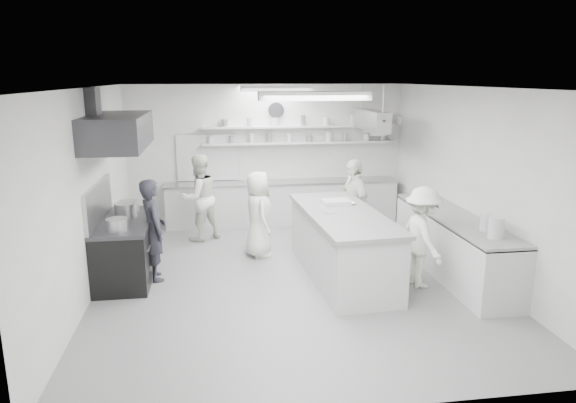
{
  "coord_description": "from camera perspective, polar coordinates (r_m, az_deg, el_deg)",
  "views": [
    {
      "loc": [
        -1.19,
        -7.8,
        3.16
      ],
      "look_at": [
        0.04,
        0.6,
        1.12
      ],
      "focal_mm": 32.49,
      "sensor_mm": 36.0,
      "label": 1
    }
  ],
  "objects": [
    {
      "name": "right_counter",
      "position": [
        8.93,
        17.64,
        -4.65
      ],
      "size": [
        0.74,
        3.3,
        0.94
      ],
      "primitive_type": "cube",
      "color": "silver",
      "rests_on": "floor"
    },
    {
      "name": "back_counter",
      "position": [
        11.42,
        -0.61,
        -0.13
      ],
      "size": [
        5.0,
        0.6,
        0.92
      ],
      "primitive_type": "cube",
      "color": "silver",
      "rests_on": "floor"
    },
    {
      "name": "bowl_island_a",
      "position": [
        8.8,
        6.42,
        -0.33
      ],
      "size": [
        0.37,
        0.37,
        0.07
      ],
      "primitive_type": "imported",
      "rotation": [
        0.0,
        0.0,
        0.43
      ],
      "color": "#A7A8A9",
      "rests_on": "prep_island"
    },
    {
      "name": "stove",
      "position": [
        8.75,
        -17.26,
        -5.13
      ],
      "size": [
        0.8,
        1.8,
        0.9
      ],
      "primitive_type": "cube",
      "color": "black",
      "rests_on": "floor"
    },
    {
      "name": "bowl_island_b",
      "position": [
        8.19,
        4.32,
        -1.36
      ],
      "size": [
        0.22,
        0.22,
        0.07
      ],
      "primitive_type": "imported",
      "rotation": [
        0.0,
        0.0,
        -0.06
      ],
      "color": "silver",
      "rests_on": "prep_island"
    },
    {
      "name": "wall_clock",
      "position": [
        11.37,
        -1.32,
        9.96
      ],
      "size": [
        0.32,
        0.05,
        0.32
      ],
      "primitive_type": "cylinder",
      "rotation": [
        1.57,
        0.0,
        0.0
      ],
      "color": "silver",
      "rests_on": "wall_back"
    },
    {
      "name": "cook_back",
      "position": [
        10.32,
        -9.72,
        0.42
      ],
      "size": [
        1.04,
        0.98,
        1.7
      ],
      "primitive_type": "imported",
      "rotation": [
        0.0,
        0.0,
        -2.6
      ],
      "color": "white",
      "rests_on": "floor"
    },
    {
      "name": "cook_stove",
      "position": [
        8.45,
        -14.54,
        -3.03
      ],
      "size": [
        0.56,
        0.69,
        1.62
      ],
      "primitive_type": "imported",
      "rotation": [
        0.0,
        0.0,
        1.89
      ],
      "color": "#292A32",
      "rests_on": "floor"
    },
    {
      "name": "pot_rack",
      "position": [
        10.72,
        9.11,
        8.78
      ],
      "size": [
        0.3,
        1.6,
        0.4
      ],
      "primitive_type": "cube",
      "color": "#A7A8A9",
      "rests_on": "ceiling"
    },
    {
      "name": "cook_island_left",
      "position": [
        9.29,
        -3.3,
        -1.38
      ],
      "size": [
        0.62,
        0.83,
        1.54
      ],
      "primitive_type": "imported",
      "rotation": [
        0.0,
        0.0,
        1.76
      ],
      "color": "white",
      "rests_on": "floor"
    },
    {
      "name": "exhaust_hood",
      "position": [
        8.36,
        -18.17,
        7.32
      ],
      "size": [
        0.85,
        2.0,
        0.5
      ],
      "primitive_type": "cube",
      "color": "#37363B",
      "rests_on": "wall_left"
    },
    {
      "name": "wall_back",
      "position": [
        11.48,
        -2.31,
        5.22
      ],
      "size": [
        6.0,
        0.04,
        3.0
      ],
      "primitive_type": "cube",
      "color": "silver",
      "rests_on": "floor"
    },
    {
      "name": "stove_pot",
      "position": [
        8.76,
        -17.35,
        -1.04
      ],
      "size": [
        0.35,
        0.35,
        0.28
      ],
      "primitive_type": "cylinder",
      "color": "#A7A8A9",
      "rests_on": "stove"
    },
    {
      "name": "floor",
      "position": [
        8.5,
        0.31,
        -8.35
      ],
      "size": [
        6.0,
        7.0,
        0.02
      ],
      "primitive_type": "cube",
      "color": "#989898",
      "rests_on": "ground"
    },
    {
      "name": "wall_right",
      "position": [
        9.01,
        19.56,
        2.14
      ],
      "size": [
        0.04,
        7.0,
        3.0
      ],
      "primitive_type": "cube",
      "color": "silver",
      "rests_on": "floor"
    },
    {
      "name": "shelf_upper",
      "position": [
        11.38,
        1.27,
        8.19
      ],
      "size": [
        4.2,
        0.26,
        0.04
      ],
      "primitive_type": "cube",
      "color": "silver",
      "rests_on": "wall_back"
    },
    {
      "name": "wall_front",
      "position": [
        4.76,
        6.72,
        -6.97
      ],
      "size": [
        6.0,
        0.04,
        3.0
      ],
      "primitive_type": "cube",
      "color": "silver",
      "rests_on": "floor"
    },
    {
      "name": "light_fixture_rear",
      "position": [
        9.67,
        -1.31,
        12.24
      ],
      "size": [
        1.3,
        0.25,
        0.1
      ],
      "primitive_type": "cube",
      "color": "silver",
      "rests_on": "ceiling"
    },
    {
      "name": "shelf_lower",
      "position": [
        11.41,
        1.26,
        6.45
      ],
      "size": [
        4.2,
        0.26,
        0.04
      ],
      "primitive_type": "cube",
      "color": "silver",
      "rests_on": "wall_back"
    },
    {
      "name": "cook_island_right",
      "position": [
        9.57,
        7.18,
        -0.47
      ],
      "size": [
        0.61,
        1.07,
        1.72
      ],
      "primitive_type": "imported",
      "rotation": [
        0.0,
        0.0,
        -1.37
      ],
      "color": "white",
      "rests_on": "floor"
    },
    {
      "name": "light_fixture_front",
      "position": [
        6.12,
        2.93,
        11.47
      ],
      "size": [
        1.3,
        0.25,
        0.1
      ],
      "primitive_type": "cube",
      "color": "silver",
      "rests_on": "ceiling"
    },
    {
      "name": "prep_island",
      "position": [
        8.42,
        5.96,
        -4.86
      ],
      "size": [
        1.22,
        2.85,
        1.03
      ],
      "primitive_type": "cube",
      "rotation": [
        0.0,
        0.0,
        0.06
      ],
      "color": "silver",
      "rests_on": "floor"
    },
    {
      "name": "cook_right",
      "position": [
        8.19,
        14.51,
        -3.81
      ],
      "size": [
        0.65,
        1.04,
        1.56
      ],
      "primitive_type": "imported",
      "rotation": [
        0.0,
        0.0,
        1.64
      ],
      "color": "white",
      "rests_on": "floor"
    },
    {
      "name": "ceiling",
      "position": [
        7.89,
        0.34,
        12.46
      ],
      "size": [
        6.0,
        7.0,
        0.02
      ],
      "primitive_type": "cube",
      "color": "silver",
      "rests_on": "wall_back"
    },
    {
      "name": "bowl_right",
      "position": [
        8.2,
        21.62,
        -2.94
      ],
      "size": [
        0.3,
        0.3,
        0.06
      ],
      "primitive_type": "imported",
      "rotation": [
        0.0,
        0.0,
        -0.39
      ],
      "color": "silver",
      "rests_on": "right_counter"
    },
    {
      "name": "pass_through_window",
      "position": [
        11.41,
        -8.83,
        4.76
      ],
      "size": [
        1.3,
        0.04,
        1.0
      ],
      "primitive_type": "cube",
      "color": "black",
      "rests_on": "wall_back"
    },
    {
      "name": "wall_left",
      "position": [
        8.18,
        -20.95,
        0.92
      ],
      "size": [
        0.04,
        7.0,
        3.0
      ],
      "primitive_type": "cube",
      "color": "silver",
      "rests_on": "floor"
    }
  ]
}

